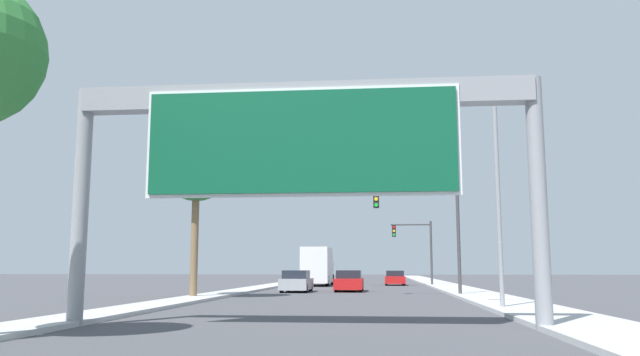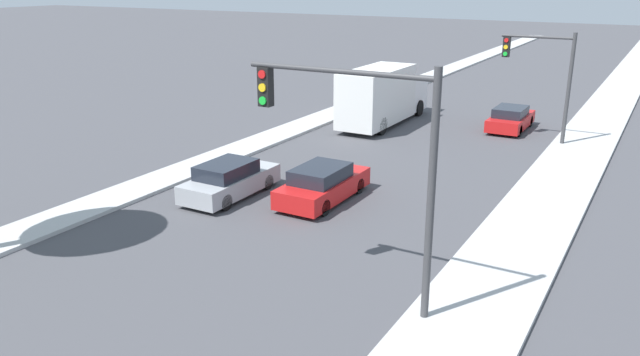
% 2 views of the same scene
% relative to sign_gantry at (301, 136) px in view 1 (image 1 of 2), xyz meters
% --- Properties ---
extents(sidewalk_right, '(3.00, 120.00, 0.15)m').
position_rel_sign_gantry_xyz_m(sidewalk_right, '(7.75, 42.14, -5.23)').
color(sidewalk_right, '#B5B5B5').
rests_on(sidewalk_right, ground).
extents(median_strip_left, '(2.00, 120.00, 0.15)m').
position_rel_sign_gantry_xyz_m(median_strip_left, '(-7.25, 42.14, -5.23)').
color(median_strip_left, '#B5B5B5').
rests_on(median_strip_left, ground).
extents(sign_gantry, '(13.36, 0.73, 6.86)m').
position_rel_sign_gantry_xyz_m(sign_gantry, '(0.00, 0.00, 0.00)').
color(sign_gantry, gray).
rests_on(sign_gantry, ground).
extents(car_near_center, '(1.89, 4.63, 1.45)m').
position_rel_sign_gantry_xyz_m(car_near_center, '(0.00, 26.69, -4.62)').
color(car_near_center, red).
rests_on(car_near_center, ground).
extents(car_far_center, '(1.84, 4.36, 1.35)m').
position_rel_sign_gantry_xyz_m(car_far_center, '(3.50, 42.39, -4.66)').
color(car_far_center, red).
rests_on(car_far_center, ground).
extents(car_mid_left, '(1.83, 4.53, 1.45)m').
position_rel_sign_gantry_xyz_m(car_mid_left, '(-3.50, 25.28, -4.62)').
color(car_mid_left, '#A5A8AD').
rests_on(car_mid_left, ground).
extents(truck_box_primary, '(2.37, 8.50, 3.41)m').
position_rel_sign_gantry_xyz_m(truck_box_primary, '(-3.50, 39.99, -3.58)').
color(truck_box_primary, white).
rests_on(truck_box_primary, ground).
extents(traffic_light_near_intersection, '(5.29, 0.32, 6.56)m').
position_rel_sign_gantry_xyz_m(traffic_light_near_intersection, '(5.09, 20.14, -0.83)').
color(traffic_light_near_intersection, '#3D3D3F').
rests_on(traffic_light_near_intersection, ground).
extents(traffic_light_mid_block, '(3.70, 0.32, 5.81)m').
position_rel_sign_gantry_xyz_m(traffic_light_mid_block, '(5.57, 40.14, -1.42)').
color(traffic_light_mid_block, '#3D3D3F').
rests_on(traffic_light_mid_block, ground).
extents(palm_tree_background, '(3.98, 3.98, 9.19)m').
position_rel_sign_gantry_xyz_m(palm_tree_background, '(-7.76, 15.73, 1.83)').
color(palm_tree_background, brown).
rests_on(palm_tree_background, ground).
extents(street_lamp_right, '(2.79, 0.28, 9.27)m').
position_rel_sign_gantry_xyz_m(street_lamp_right, '(6.52, 7.99, 0.15)').
color(street_lamp_right, gray).
rests_on(street_lamp_right, ground).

